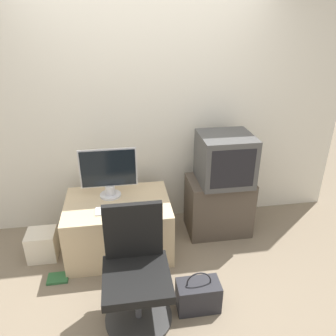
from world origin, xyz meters
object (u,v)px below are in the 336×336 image
object	(u,v)px
main_monitor	(109,173)
handbag	(198,295)
book	(58,278)
mouse	(135,208)
cardboard_box_lower	(42,245)
crt_tv	(225,159)
keyboard	(112,210)
office_chair	(136,274)

from	to	relation	value
main_monitor	handbag	world-z (taller)	main_monitor
handbag	book	xyz separation A→B (m)	(-1.19, 0.50, -0.12)
mouse	cardboard_box_lower	world-z (taller)	mouse
main_monitor	crt_tv	distance (m)	1.16
handbag	keyboard	bearing A→B (deg)	133.81
mouse	main_monitor	bearing A→B (deg)	128.33
mouse	office_chair	size ratio (longest dim) A/B	0.06
mouse	cardboard_box_lower	xyz separation A→B (m)	(-0.92, 0.15, -0.43)
office_chair	handbag	world-z (taller)	office_chair
crt_tv	cardboard_box_lower	world-z (taller)	crt_tv
keyboard	office_chair	size ratio (longest dim) A/B	0.31
cardboard_box_lower	book	world-z (taller)	cardboard_box_lower
book	cardboard_box_lower	bearing A→B (deg)	117.51
mouse	crt_tv	xyz separation A→B (m)	(0.94, 0.31, 0.30)
crt_tv	handbag	size ratio (longest dim) A/B	1.42
mouse	book	world-z (taller)	mouse
keyboard	cardboard_box_lower	size ratio (longest dim) A/B	1.01
crt_tv	keyboard	bearing A→B (deg)	-165.07
keyboard	cardboard_box_lower	bearing A→B (deg)	167.64
handbag	crt_tv	bearing A→B (deg)	63.91
keyboard	crt_tv	xyz separation A→B (m)	(1.15, 0.31, 0.31)
office_chair	mouse	bearing A→B (deg)	86.37
keyboard	book	bearing A→B (deg)	-160.11
main_monitor	office_chair	xyz separation A→B (m)	(0.18, -0.95, -0.41)
main_monitor	cardboard_box_lower	distance (m)	0.97
keyboard	book	xyz separation A→B (m)	(-0.52, -0.19, -0.56)
main_monitor	mouse	xyz separation A→B (m)	(0.23, -0.29, -0.24)
cardboard_box_lower	book	xyz separation A→B (m)	(0.18, -0.34, -0.13)
mouse	office_chair	world-z (taller)	office_chair
keyboard	main_monitor	bearing A→B (deg)	91.85
keyboard	crt_tv	distance (m)	1.23
cardboard_box_lower	book	size ratio (longest dim) A/B	1.56
office_chair	handbag	size ratio (longest dim) A/B	2.51
keyboard	mouse	size ratio (longest dim) A/B	5.30
main_monitor	keyboard	distance (m)	0.38
cardboard_box_lower	handbag	bearing A→B (deg)	-31.76
office_chair	crt_tv	bearing A→B (deg)	44.87
crt_tv	book	bearing A→B (deg)	-163.49
main_monitor	mouse	size ratio (longest dim) A/B	9.94
main_monitor	crt_tv	world-z (taller)	crt_tv
keyboard	book	world-z (taller)	keyboard
book	office_chair	bearing A→B (deg)	-34.36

